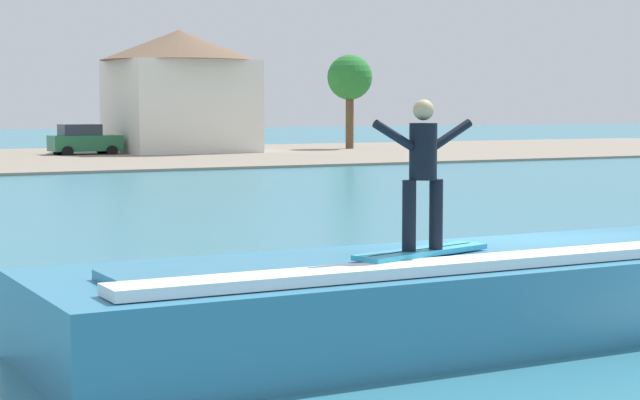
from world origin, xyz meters
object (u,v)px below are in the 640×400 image
(tree_short_bushy, at_px, (350,79))
(surfer, at_px, (423,166))
(wave_crest, at_px, (435,296))
(car_far_shore, at_px, (84,140))
(surfboard, at_px, (422,252))
(house_gabled_white, at_px, (180,86))

(tree_short_bushy, bearing_deg, surfer, -118.72)
(surfer, bearing_deg, wave_crest, 43.78)
(wave_crest, height_order, surfer, surfer)
(wave_crest, relative_size, car_far_shore, 2.47)
(wave_crest, xyz_separation_m, car_far_shore, (10.13, 51.13, 0.41))
(surfboard, bearing_deg, wave_crest, 41.37)
(wave_crest, xyz_separation_m, surfboard, (-0.49, -0.43, 0.63))
(house_gabled_white, bearing_deg, surfer, -107.85)
(wave_crest, bearing_deg, tree_short_bushy, 61.49)
(house_gabled_white, bearing_deg, wave_crest, -107.48)
(car_far_shore, bearing_deg, tree_short_bushy, 1.30)
(wave_crest, xyz_separation_m, surfer, (-0.53, -0.51, 1.64))
(wave_crest, height_order, house_gabled_white, house_gabled_white)
(surfer, xyz_separation_m, tree_short_bushy, (28.52, 52.04, 2.50))
(car_far_shore, height_order, house_gabled_white, house_gabled_white)
(wave_crest, distance_m, car_far_shore, 52.12)
(surfer, height_order, car_far_shore, surfer)
(surfboard, distance_m, car_far_shore, 52.64)
(surfer, bearing_deg, surfboard, 61.43)
(surfboard, relative_size, tree_short_bushy, 0.31)
(car_far_shore, xyz_separation_m, tree_short_bushy, (17.86, 0.40, 3.73))
(surfboard, xyz_separation_m, tree_short_bushy, (28.48, 51.96, 3.51))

